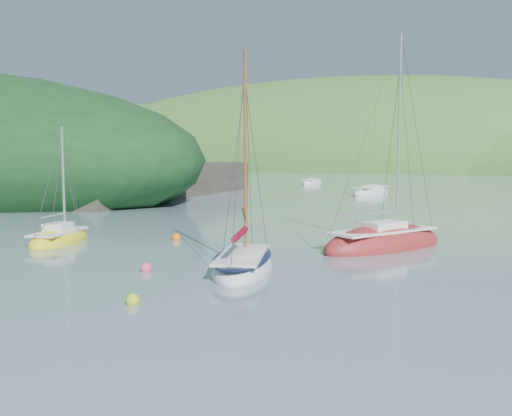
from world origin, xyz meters
The scene contains 8 objects.
ground centered at (0.00, 0.00, 0.00)m, with size 700.00×700.00×0.00m, color gray.
shoreline_hills centered at (-9.66, 172.42, 0.00)m, with size 690.00×135.00×56.00m.
daysailer_white centered at (0.22, 5.12, 0.22)m, with size 4.45×6.54×9.45m.
sloop_red centered at (3.54, 13.07, 0.22)m, with size 5.61×8.04×11.31m.
sailboat_yellow centered at (-11.72, 6.46, 0.17)m, with size 3.55×5.35×6.61m.
distant_sloop_a centered at (-8.81, 48.77, 0.18)m, with size 3.49×7.72×10.65m.
distant_sloop_c centered at (-23.59, 65.61, 0.16)m, with size 2.49×6.21×8.71m.
mooring_buoys centered at (-3.56, 4.39, 0.12)m, with size 7.37×11.68×0.48m.
Camera 1 is at (11.69, -14.08, 4.62)m, focal length 40.00 mm.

